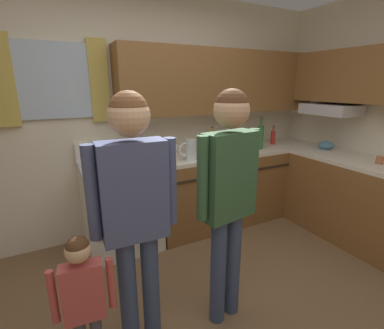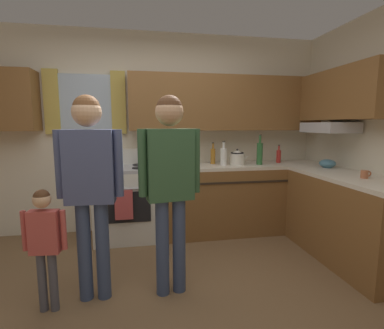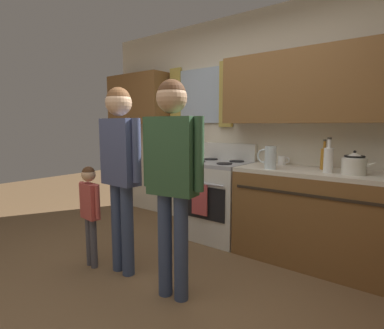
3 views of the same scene
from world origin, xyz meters
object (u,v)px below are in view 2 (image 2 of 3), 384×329
adult_holding_child (90,174)px  adult_in_plaid (170,172)px  stove_oven (126,201)px  mug_ceramic_white (179,160)px  water_pitcher (184,158)px  bottle_sauce_red (279,156)px  cup_terracotta (365,174)px  bottle_wine_green (260,153)px  bottle_oil_amber (213,156)px  stovetop_kettle (237,157)px  small_child (45,236)px  bottle_milk_white (224,156)px  mixing_bowl (327,164)px

adult_holding_child → adult_in_plaid: (0.62, -0.03, 0.00)m
stove_oven → adult_holding_child: (-0.19, -1.26, 0.56)m
mug_ceramic_white → water_pitcher: 0.38m
bottle_sauce_red → adult_in_plaid: adult_in_plaid is taller
water_pitcher → adult_in_plaid: bearing=-104.4°
cup_terracotta → adult_in_plaid: 1.90m
bottle_wine_green → bottle_sauce_red: 0.37m
bottle_sauce_red → bottle_oil_amber: size_ratio=0.86×
stove_oven → adult_in_plaid: 1.47m
mug_ceramic_white → stovetop_kettle: bearing=-19.5°
stovetop_kettle → small_child: size_ratio=0.29×
stovetop_kettle → water_pitcher: water_pitcher is taller
adult_holding_child → adult_in_plaid: bearing=-2.7°
bottle_oil_amber → small_child: 2.24m
bottle_milk_white → mug_ceramic_white: bottle_milk_white is taller
adult_holding_child → bottle_wine_green: bearing=31.4°
mug_ceramic_white → adult_holding_child: (-0.89, -1.45, 0.08)m
stovetop_kettle → adult_holding_child: adult_holding_child is taller
adult_holding_child → small_child: adult_holding_child is taller
adult_holding_child → adult_in_plaid: 0.62m
bottle_oil_amber → mug_ceramic_white: bottle_oil_amber is taller
mug_ceramic_white → adult_in_plaid: bearing=-100.2°
adult_holding_child → stovetop_kettle: bearing=36.5°
bottle_sauce_red → mug_ceramic_white: (-1.35, 0.16, -0.05)m
bottle_milk_white → bottle_oil_amber: bearing=113.4°
bottle_wine_green → small_child: bearing=-150.4°
mixing_bowl → stovetop_kettle: bearing=156.9°
bottle_oil_amber → adult_in_plaid: 1.55m
cup_terracotta → stove_oven: bearing=153.1°
stove_oven → small_child: bearing=-110.7°
bottle_milk_white → bottle_oil_amber: bottle_milk_white is taller
stovetop_kettle → water_pitcher: (-0.71, -0.12, 0.02)m
mixing_bowl → small_child: mixing_bowl is taller
bottle_sauce_red → adult_in_plaid: bearing=-140.7°
water_pitcher → mixing_bowl: 1.73m
bottle_milk_white → stovetop_kettle: (0.20, 0.05, -0.02)m
bottle_wine_green → bottle_oil_amber: bearing=162.1°
bottle_wine_green → adult_in_plaid: bearing=-137.2°
stove_oven → cup_terracotta: (2.33, -1.18, 0.47)m
water_pitcher → mug_ceramic_white: bearing=92.5°
bottle_wine_green → bottle_oil_amber: (-0.57, 0.19, -0.04)m
stove_oven → adult_in_plaid: (0.43, -1.29, 0.57)m
bottle_milk_white → bottle_sauce_red: 0.84m
bottle_oil_amber → mixing_bowl: 1.40m
bottle_sauce_red → mug_ceramic_white: bottle_sauce_red is taller
cup_terracotta → bottle_sauce_red: bearing=102.8°
mug_ceramic_white → bottle_wine_green: bearing=-16.0°
stove_oven → bottle_sauce_red: 2.12m
water_pitcher → adult_holding_child: bearing=-130.0°
mug_ceramic_white → stovetop_kettle: 0.77m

